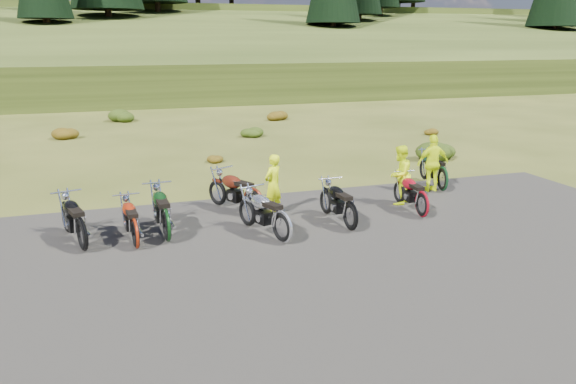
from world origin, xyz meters
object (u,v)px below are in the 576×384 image
object	(u,v)px
motorcycle_7	(442,192)
person_middle	(273,185)
motorcycle_3	(282,244)
motorcycle_0	(84,252)

from	to	relation	value
motorcycle_7	person_middle	size ratio (longest dim) A/B	1.32
motorcycle_3	motorcycle_7	distance (m)	6.88
motorcycle_0	motorcycle_7	distance (m)	10.89
motorcycle_0	motorcycle_7	xyz separation A→B (m)	(10.70, 2.00, 0.00)
motorcycle_7	person_middle	distance (m)	5.89
motorcycle_0	person_middle	size ratio (longest dim) A/B	1.33
motorcycle_0	person_middle	xyz separation A→B (m)	(4.91, 1.35, 0.83)
motorcycle_0	motorcycle_7	world-z (taller)	motorcycle_0
motorcycle_3	motorcycle_7	size ratio (longest dim) A/B	1.01
motorcycle_3	motorcycle_7	xyz separation A→B (m)	(6.24, 2.90, 0.00)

